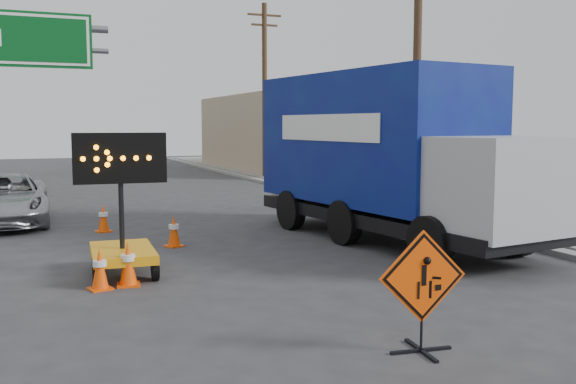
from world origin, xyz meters
TOP-DOWN VIEW (x-y plane):
  - ground at (0.00, 0.00)m, footprint 100.00×100.00m
  - curb_right at (7.20, 15.00)m, footprint 0.40×60.00m
  - sidewalk_right at (9.50, 15.00)m, footprint 4.00×60.00m
  - building_right_far at (13.00, 30.00)m, footprint 10.00×14.00m
  - utility_pole_near at (8.00, 10.00)m, footprint 1.80×0.26m
  - utility_pole_far at (8.00, 24.00)m, footprint 1.80×0.26m
  - construction_sign at (0.97, -0.88)m, footprint 1.16×0.83m
  - arrow_board at (-1.92, 4.77)m, footprint 1.70×1.95m
  - pickup_truck at (-4.17, 12.41)m, footprint 2.41×5.13m
  - box_truck at (4.63, 6.08)m, footprint 3.62×8.89m
  - cone_a at (-1.94, 3.90)m, footprint 0.45×0.45m
  - cone_b at (-2.43, 3.80)m, footprint 0.44×0.44m
  - cone_c at (-0.41, 7.23)m, footprint 0.49×0.49m
  - cone_d at (-1.71, 9.97)m, footprint 0.45×0.45m

SIDE VIEW (x-z plane):
  - ground at x=0.00m, z-range 0.00..0.00m
  - curb_right at x=7.20m, z-range 0.00..0.12m
  - sidewalk_right at x=9.50m, z-range 0.00..0.15m
  - cone_b at x=-2.43m, z-range 0.00..0.72m
  - cone_c at x=-0.41m, z-range 0.00..0.74m
  - cone_d at x=-1.71m, z-range 0.00..0.74m
  - cone_a at x=-1.94m, z-range 0.00..0.79m
  - arrow_board at x=-1.92m, z-range -0.74..1.96m
  - pickup_truck at x=-4.17m, z-range 0.00..1.42m
  - construction_sign at x=0.97m, z-range 0.05..1.60m
  - box_truck at x=4.63m, z-range -0.19..3.90m
  - building_right_far at x=13.00m, z-range 0.00..4.60m
  - utility_pole_near at x=8.00m, z-range 0.18..9.18m
  - utility_pole_far at x=8.00m, z-range 0.18..9.18m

